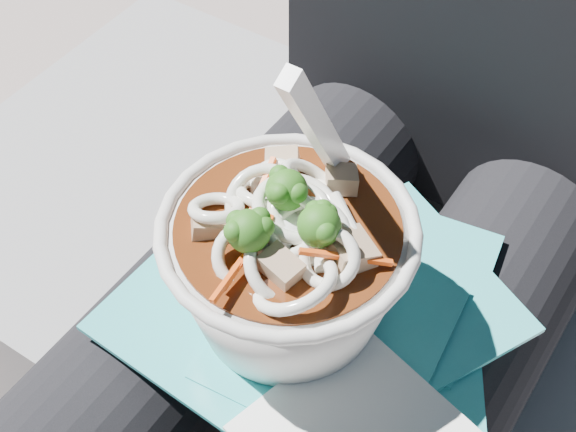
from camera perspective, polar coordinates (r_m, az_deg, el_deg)
The scene contains 5 objects.
stone_ledge at distance 0.96m, azimuth 5.95°, elevation -12.43°, with size 1.00×0.50×0.44m, color slate.
lap at distance 0.64m, azimuth 1.25°, elevation -10.02°, with size 0.32×0.48×0.14m.
person_body at distance 0.66m, azimuth 5.64°, elevation -3.01°, with size 0.34×0.94×0.98m.
plastic_bag at distance 0.58m, azimuth 2.68°, elevation -6.39°, with size 0.27×0.26×0.01m.
udon_bowl at distance 0.52m, azimuth 0.03°, elevation -3.10°, with size 0.17×0.17×0.21m.
Camera 1 is at (0.17, -0.28, 1.06)m, focal length 50.00 mm.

